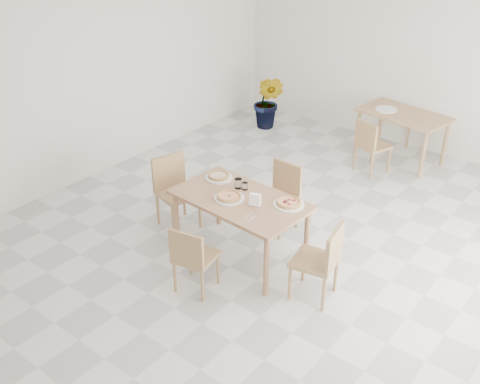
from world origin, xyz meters
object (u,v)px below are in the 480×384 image
Objects in this scene: chair_north at (281,192)px; tumbler_a at (238,183)px; pizza_pepperoni at (289,202)px; potted_plant at (268,102)px; tumbler_b at (245,186)px; pizza_margherita at (229,196)px; plate_empty at (386,109)px; chair_south at (192,256)px; chair_east at (323,258)px; main_table at (240,205)px; chair_back_n at (430,119)px; plate_mushroom at (219,177)px; plate_margherita at (229,198)px; chair_back_s at (370,143)px; pizza_mushroom at (219,176)px; chair_west at (174,186)px; second_table at (403,120)px; plate_pepperoni at (289,204)px; napkin_holder at (255,200)px.

chair_north is 0.74m from tumbler_a.
potted_plant is at bearing 129.02° from pizza_pepperoni.
pizza_pepperoni is 0.58m from tumbler_b.
pizza_margherita is 3.57m from plate_empty.
plate_empty is 0.34× the size of potted_plant.
chair_south is 1.30m from chair_east.
chair_back_n is (0.45, 4.25, -0.18)m from main_table.
chair_east is at bearing -73.23° from plate_empty.
plate_mushroom is 0.98m from pizza_pepperoni.
pizza_pepperoni is at bearing 26.59° from plate_margherita.
chair_back_s is at bearing -12.94° from potted_plant.
plate_margherita is at bearing -36.73° from pizza_mushroom.
plate_mushroom is 0.39× the size of chair_back_s.
tumbler_b reaches higher than chair_north.
pizza_pepperoni reaches higher than chair_south.
pizza_mushroom is at bearing -59.98° from chair_west.
chair_west is 2.17m from chair_east.
tumbler_a is at bearing -88.76° from second_table.
chair_back_s is at bearing 97.78° from pizza_pepperoni.
chair_back_s is (0.22, 2.90, -0.29)m from plate_margherita.
chair_back_n is at bearing 76.99° from pizza_mushroom.
plate_empty is (-1.07, 3.56, 0.27)m from chair_east.
pizza_mushroom is 3.92× the size of tumbler_b.
tumbler_a reaches higher than chair_back_n.
chair_back_n reaches higher than plate_pepperoni.
plate_mushroom is 3.31m from plate_empty.
potted_plant is (-2.52, 3.11, -0.29)m from plate_pepperoni.
pizza_pepperoni is 3.31m from plate_empty.
plate_margherita is at bearing -90.40° from tumbler_b.
chair_back_s is (-0.09, 2.85, -0.35)m from napkin_holder.
plate_mushroom is (-0.49, 0.22, 0.09)m from main_table.
chair_north is at bearing -39.11° from chair_west.
pizza_mushroom is 0.93× the size of pizza_pepperoni.
napkin_holder is 0.10× the size of second_table.
chair_north reaches higher than plate_pepperoni.
plate_pepperoni is at bearing 0.00° from pizza_pepperoni.
pizza_mushroom is (-0.51, 1.02, 0.33)m from chair_south.
napkin_holder reaches higher than chair_north.
pizza_margherita is 0.22× the size of second_table.
chair_west is at bearing -107.74° from plate_empty.
chair_east is at bearing -10.87° from tumbler_a.
plate_margherita is at bearing -100.05° from chair_east.
plate_empty is (0.11, 3.57, -0.02)m from pizza_margherita.
potted_plant is (-2.25, 3.35, -0.35)m from napkin_holder.
chair_south is 0.80m from pizza_margherita.
main_table is at bearing 44.44° from pizza_margherita.
tumbler_b is (-0.07, -0.63, 0.31)m from chair_north.
chair_back_n is at bearing -83.75° from chair_back_s.
chair_back_s is at bearing 76.56° from pizza_mushroom.
plate_margherita is 0.91× the size of pizza_pepperoni.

